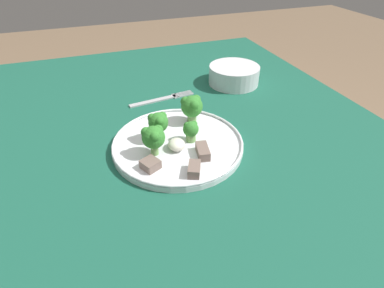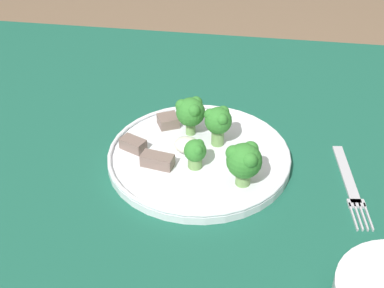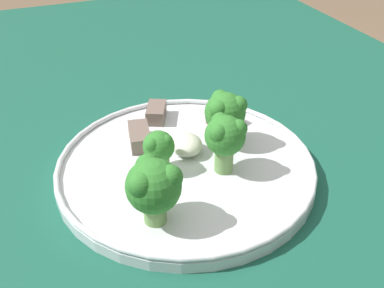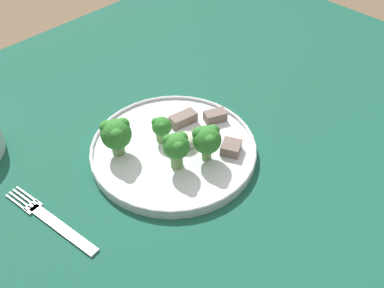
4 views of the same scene
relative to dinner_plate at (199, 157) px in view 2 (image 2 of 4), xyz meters
name	(u,v)px [view 2 (image 2 of 4)]	position (x,y,z in m)	size (l,w,h in m)	color
table	(192,211)	(0.01, 0.02, -0.09)	(1.34, 0.98, 0.71)	#195642
dinner_plate	(199,157)	(0.00, 0.00, 0.00)	(0.28, 0.28, 0.02)	white
fork	(350,184)	(-0.22, 0.02, -0.01)	(0.04, 0.19, 0.00)	#B2B2B7
broccoli_floret_near_rim_left	(191,112)	(0.02, -0.06, 0.04)	(0.05, 0.05, 0.06)	#709E56
broccoli_floret_center_left	(218,121)	(-0.02, -0.03, 0.05)	(0.04, 0.04, 0.06)	#709E56
broccoli_floret_back_left	(195,151)	(0.00, 0.03, 0.03)	(0.03, 0.03, 0.05)	#709E56
broccoli_floret_front_left	(244,160)	(-0.07, 0.06, 0.04)	(0.05, 0.05, 0.07)	#709E56
meat_slice_front_slice	(133,144)	(0.10, 0.00, 0.01)	(0.04, 0.04, 0.02)	#756056
meat_slice_middle_slice	(157,160)	(0.06, 0.03, 0.01)	(0.05, 0.03, 0.02)	#756056
meat_slice_rear_slice	(168,121)	(0.06, -0.07, 0.01)	(0.04, 0.04, 0.02)	#756056
sauce_dollop	(187,145)	(0.02, -0.01, 0.01)	(0.04, 0.04, 0.02)	silver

